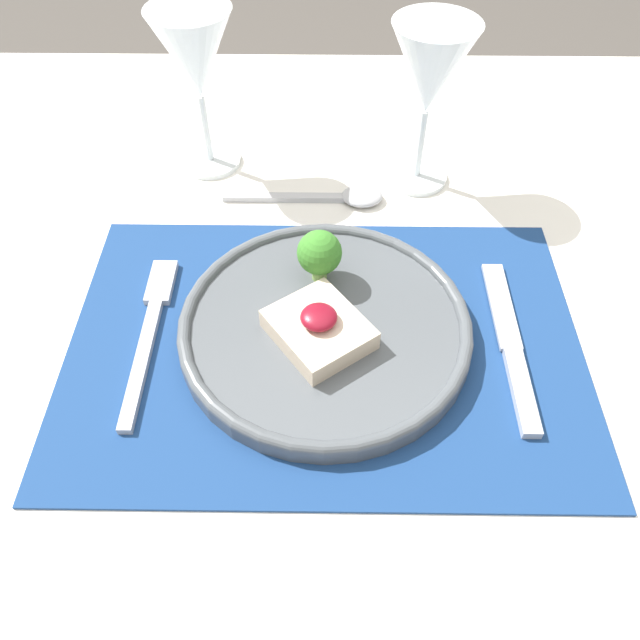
{
  "coord_description": "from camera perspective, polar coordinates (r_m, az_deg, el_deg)",
  "views": [
    {
      "loc": [
        0.0,
        -0.35,
        1.17
      ],
      "look_at": [
        -0.0,
        0.01,
        0.75
      ],
      "focal_mm": 35.0,
      "sensor_mm": 36.0,
      "label": 1
    }
  ],
  "objects": [
    {
      "name": "fork",
      "position": [
        0.59,
        -15.34,
        -0.46
      ],
      "size": [
        0.02,
        0.19,
        0.01
      ],
      "rotation": [
        0.0,
        0.0,
        -0.04
      ],
      "color": "#B2B2B7",
      "rests_on": "placemat"
    },
    {
      "name": "dining_table",
      "position": [
        0.62,
        0.27,
        -6.52
      ],
      "size": [
        1.54,
        1.09,
        0.72
      ],
      "color": "white",
      "rests_on": "ground_plane"
    },
    {
      "name": "ground_plane",
      "position": [
        1.22,
        0.15,
        -23.9
      ],
      "size": [
        8.0,
        8.0,
        0.0
      ],
      "primitive_type": "plane",
      "color": "#4C4742"
    },
    {
      "name": "spoon",
      "position": [
        0.71,
        1.64,
        11.23
      ],
      "size": [
        0.18,
        0.04,
        0.01
      ],
      "rotation": [
        0.0,
        0.0,
        0.06
      ],
      "color": "#B2B2B7",
      "rests_on": "dining_table"
    },
    {
      "name": "dinner_plate",
      "position": [
        0.56,
        -0.02,
        -0.34
      ],
      "size": [
        0.26,
        0.26,
        0.07
      ],
      "color": "#4C5156",
      "rests_on": "placemat"
    },
    {
      "name": "knife",
      "position": [
        0.57,
        17.05,
        -2.93
      ],
      "size": [
        0.02,
        0.19,
        0.01
      ],
      "rotation": [
        0.0,
        0.0,
        0.02
      ],
      "color": "#B2B2B7",
      "rests_on": "placemat"
    },
    {
      "name": "wine_glass_near",
      "position": [
        0.68,
        9.93,
        21.2
      ],
      "size": [
        0.09,
        0.09,
        0.18
      ],
      "color": "white",
      "rests_on": "dining_table"
    },
    {
      "name": "wine_glass_far",
      "position": [
        0.71,
        -11.46,
        22.26
      ],
      "size": [
        0.09,
        0.09,
        0.18
      ],
      "color": "white",
      "rests_on": "dining_table"
    },
    {
      "name": "placemat",
      "position": [
        0.56,
        0.3,
        -2.14
      ],
      "size": [
        0.46,
        0.32,
        0.0
      ],
      "primitive_type": "cube",
      "color": "navy",
      "rests_on": "dining_table"
    }
  ]
}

